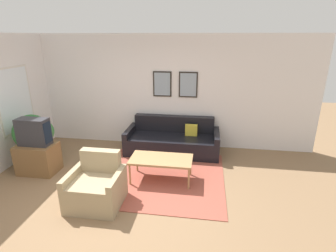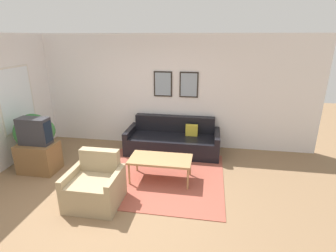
# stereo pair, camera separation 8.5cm
# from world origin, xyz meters

# --- Properties ---
(ground_plane) EXTENTS (16.00, 16.00, 0.00)m
(ground_plane) POSITION_xyz_m (0.00, 0.00, 0.00)
(ground_plane) COLOR #846647
(area_rug) EXTENTS (2.45, 2.32, 0.01)m
(area_rug) POSITION_xyz_m (0.61, 0.95, 0.01)
(area_rug) COLOR #9E4C3D
(area_rug) RESTS_ON ground_plane
(wall_back) EXTENTS (8.00, 0.09, 2.70)m
(wall_back) POSITION_xyz_m (0.01, 2.65, 1.35)
(wall_back) COLOR silver
(wall_back) RESTS_ON ground_plane
(couch) EXTENTS (2.17, 0.90, 0.81)m
(couch) POSITION_xyz_m (0.68, 2.19, 0.28)
(couch) COLOR black
(couch) RESTS_ON ground_plane
(coffee_table) EXTENTS (1.17, 0.60, 0.46)m
(coffee_table) POSITION_xyz_m (0.64, 0.85, 0.42)
(coffee_table) COLOR #A87F51
(coffee_table) RESTS_ON ground_plane
(tv_stand) EXTENTS (0.74, 0.52, 0.60)m
(tv_stand) POSITION_xyz_m (-1.87, 0.80, 0.30)
(tv_stand) COLOR brown
(tv_stand) RESTS_ON ground_plane
(tv) EXTENTS (0.60, 0.28, 0.54)m
(tv) POSITION_xyz_m (-1.87, 0.80, 0.87)
(tv) COLOR #2D2D33
(tv) RESTS_ON tv_stand
(armchair) EXTENTS (0.84, 0.76, 0.84)m
(armchair) POSITION_xyz_m (-0.28, -0.04, 0.29)
(armchair) COLOR tan
(armchair) RESTS_ON ground_plane
(potted_plant_tall) EXTENTS (0.73, 0.73, 1.13)m
(potted_plant_tall) POSITION_xyz_m (-2.08, 1.02, 0.75)
(potted_plant_tall) COLOR #935638
(potted_plant_tall) RESTS_ON ground_plane
(potted_plant_by_window) EXTENTS (0.55, 0.55, 0.86)m
(potted_plant_by_window) POSITION_xyz_m (-2.23, 1.53, 0.54)
(potted_plant_by_window) COLOR #935638
(potted_plant_by_window) RESTS_ON ground_plane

